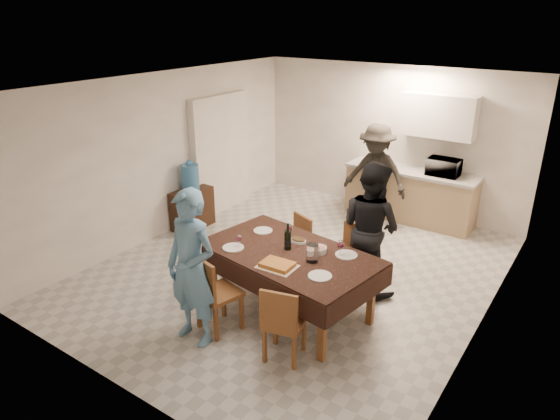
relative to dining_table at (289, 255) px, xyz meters
The scene contains 33 objects.
floor 1.31m from the dining_table, 116.93° to the left, with size 5.00×6.00×0.02m, color #B7B7B2.
ceiling 2.11m from the dining_table, 116.93° to the left, with size 5.00×6.00×0.02m, color white.
wall_back 4.00m from the dining_table, 96.92° to the left, with size 5.00×0.02×2.60m, color white.
wall_front 2.18m from the dining_table, 103.07° to the right, with size 5.00×0.02×2.60m, color white.
wall_left 3.17m from the dining_table, 162.47° to the left, with size 0.02×6.00×2.60m, color white.
wall_right 2.29m from the dining_table, 24.95° to the left, with size 0.02×6.00×2.60m, color white.
stub_partition 3.61m from the dining_table, 143.54° to the left, with size 0.15×1.40×2.10m, color silver.
kitchen_base_cabinet 3.64m from the dining_table, 88.07° to the left, with size 2.20×0.60×0.86m, color #A08060.
kitchen_worktop 3.62m from the dining_table, 88.07° to the left, with size 2.24×0.64×0.05m, color #9FA09B.
upper_cabinet 3.94m from the dining_table, 83.60° to the left, with size 1.20×0.34×0.70m, color silver.
dining_table is the anchor object (origin of this frame).
chair_near_left 0.97m from the dining_table, 118.15° to the right, with size 0.53×0.53×0.52m.
chair_near_right 0.98m from the dining_table, 61.65° to the right, with size 0.49×0.50×0.48m.
chair_far_left 0.84m from the dining_table, 123.97° to the left, with size 0.51×0.53×0.47m.
chair_far_right 0.82m from the dining_table, 55.77° to the left, with size 0.43×0.43×0.50m.
console 3.04m from the dining_table, 156.48° to the left, with size 0.36×0.72×0.67m, color black.
water_jug 3.01m from the dining_table, 156.48° to the left, with size 0.29×0.29×0.44m, color #3D85C2.
wine_bottle 0.21m from the dining_table, 135.00° to the left, with size 0.08×0.08×0.33m, color black, non-canonical shape.
water_pitcher 0.38m from the dining_table, ahead, with size 0.14×0.14×0.21m, color white.
savoury_tart 0.40m from the dining_table, 75.26° to the right, with size 0.42×0.31×0.05m, color #B66F35.
salad_bowl 0.36m from the dining_table, 30.96° to the left, with size 0.19×0.19×0.07m, color silver.
mushroom_dish 0.29m from the dining_table, 100.12° to the left, with size 0.19×0.19×0.03m, color silver.
wine_glass_a 0.62m from the dining_table, 155.56° to the right, with size 0.08×0.08×0.17m, color white, non-canonical shape.
wine_glass_b 0.62m from the dining_table, 24.44° to the left, with size 0.09×0.09×0.20m, color white, non-canonical shape.
wine_glass_c 0.39m from the dining_table, 123.69° to the left, with size 0.09×0.09×0.20m, color white, non-canonical shape.
plate_near_left 0.67m from the dining_table, 153.43° to the right, with size 0.26×0.26×0.01m, color silver.
plate_near_right 0.67m from the dining_table, 26.57° to the right, with size 0.26×0.26×0.01m, color silver.
plate_far_left 0.67m from the dining_table, 153.43° to the left, with size 0.24×0.24×0.01m, color silver.
plate_far_right 0.67m from the dining_table, 26.57° to the left, with size 0.26×0.26×0.01m, color silver.
microwave 3.69m from the dining_table, 79.86° to the left, with size 0.51×0.35×0.28m, color silver.
person_near 1.19m from the dining_table, 117.65° to the right, with size 0.65×0.42×1.77m, color #5787AC.
person_far 1.19m from the dining_table, 62.35° to the left, with size 0.85×0.66×1.75m, color black.
person_kitchen 3.19m from the dining_table, 96.30° to the left, with size 1.12×0.64×1.73m, color black.
Camera 1 is at (3.38, -5.32, 3.45)m, focal length 32.00 mm.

